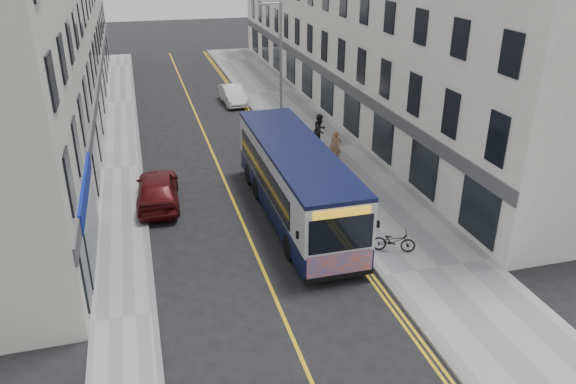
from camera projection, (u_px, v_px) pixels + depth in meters
ground at (266, 277)px, 20.23m from camera, size 140.00×140.00×0.00m
pavement_east at (324, 149)px, 32.24m from camera, size 4.50×64.00×0.12m
pavement_west at (121, 168)px, 29.53m from camera, size 2.00×64.00×0.12m
kerb_east at (286, 152)px, 31.69m from camera, size 0.18×64.00×0.13m
kerb_west at (141, 166)px, 29.76m from camera, size 0.18×64.00×0.13m
road_centre_line at (216, 160)px, 30.75m from camera, size 0.12×64.00×0.01m
road_dbl_yellow_inner at (278, 154)px, 31.61m from camera, size 0.10×64.00×0.01m
road_dbl_yellow_outer at (282, 154)px, 31.66m from camera, size 0.10×64.00×0.01m
terrace_east at (356, 11)px, 38.72m from camera, size 6.00×46.00×13.00m
terrace_west at (39, 22)px, 33.78m from camera, size 6.00×46.00×13.00m
streetlamp at (279, 68)px, 31.69m from camera, size 1.32×0.18×8.00m
city_bus at (295, 179)px, 23.84m from camera, size 2.62×11.23×3.26m
bicycle at (394, 241)px, 21.48m from camera, size 1.76×1.19×0.87m
pedestrian_near at (336, 147)px, 29.75m from camera, size 0.76×0.65×1.75m
pedestrian_far at (320, 130)px, 32.05m from camera, size 1.17×1.12×1.91m
car_white at (233, 95)px, 40.83m from camera, size 1.55×4.06×1.32m
car_maroon at (158, 189)px, 25.36m from camera, size 2.15×4.73×1.58m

